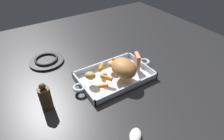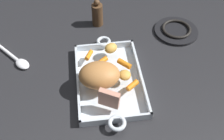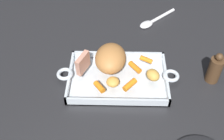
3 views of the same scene
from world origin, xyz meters
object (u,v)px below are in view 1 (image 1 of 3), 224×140
(baby_carrot_center_left, at_px, (103,86))
(roasting_dish, at_px, (115,76))
(baby_carrot_northwest, at_px, (101,67))
(baby_carrot_short, at_px, (117,60))
(potato_corner, at_px, (112,64))
(pork_roast, at_px, (124,68))
(potato_halved, at_px, (90,76))
(roast_slice_thick, at_px, (137,61))
(pepper_mill, at_px, (45,97))
(baby_carrot_long, at_px, (106,78))
(stove_burner_rear, at_px, (47,60))

(baby_carrot_center_left, bearing_deg, roasting_dish, -148.05)
(baby_carrot_northwest, bearing_deg, baby_carrot_short, -173.90)
(baby_carrot_short, distance_m, potato_corner, 0.05)
(pork_roast, bearing_deg, potato_halved, -21.45)
(potato_halved, bearing_deg, roast_slice_thick, 171.40)
(pork_roast, height_order, pepper_mill, pepper_mill)
(pork_roast, distance_m, potato_halved, 0.16)
(roast_slice_thick, bearing_deg, baby_carrot_northwest, -25.02)
(pepper_mill, bearing_deg, baby_carrot_long, 177.16)
(pepper_mill, bearing_deg, roast_slice_thick, 179.25)
(baby_carrot_long, relative_size, potato_halved, 1.08)
(baby_carrot_northwest, xyz_separation_m, potato_halved, (0.08, 0.04, 0.01))
(baby_carrot_long, height_order, potato_halved, potato_halved)
(pork_roast, distance_m, stove_burner_rear, 0.46)
(roasting_dish, relative_size, pepper_mill, 3.46)
(baby_carrot_long, height_order, stove_burner_rear, baby_carrot_long)
(baby_carrot_northwest, distance_m, baby_carrot_short, 0.10)
(roast_slice_thick, xyz_separation_m, baby_carrot_long, (0.19, 0.01, -0.02))
(roast_slice_thick, bearing_deg, baby_carrot_short, -54.80)
(baby_carrot_center_left, height_order, stove_burner_rear, baby_carrot_center_left)
(baby_carrot_northwest, xyz_separation_m, pepper_mill, (0.30, 0.07, 0.01))
(baby_carrot_short, bearing_deg, potato_corner, 23.01)
(roasting_dish, relative_size, baby_carrot_long, 7.81)
(roasting_dish, distance_m, baby_carrot_short, 0.10)
(baby_carrot_long, distance_m, pepper_mill, 0.28)
(baby_carrot_center_left, bearing_deg, stove_burner_rear, -70.66)
(potato_corner, xyz_separation_m, pepper_mill, (0.36, 0.06, 0.01))
(potato_halved, xyz_separation_m, pepper_mill, (0.22, 0.03, 0.00))
(baby_carrot_center_left, bearing_deg, potato_halved, -78.64)
(pork_roast, xyz_separation_m, baby_carrot_center_left, (0.13, 0.03, -0.03))
(baby_carrot_northwest, bearing_deg, pork_roast, 124.60)
(pork_roast, relative_size, stove_burner_rear, 0.75)
(pork_roast, xyz_separation_m, potato_halved, (0.15, -0.06, -0.02))
(baby_carrot_short, bearing_deg, baby_carrot_center_left, 39.47)
(pork_roast, height_order, roast_slice_thick, pork_roast)
(baby_carrot_short, xyz_separation_m, baby_carrot_long, (0.12, 0.10, -0.00))
(baby_carrot_short, relative_size, potato_corner, 1.05)
(roast_slice_thick, height_order, stove_burner_rear, roast_slice_thick)
(roasting_dish, bearing_deg, baby_carrot_short, -130.74)
(pork_roast, relative_size, baby_carrot_short, 3.00)
(baby_carrot_center_left, bearing_deg, pork_roast, -168.03)
(baby_carrot_short, bearing_deg, stove_burner_rear, -39.84)
(roast_slice_thick, xyz_separation_m, baby_carrot_center_left, (0.23, 0.05, -0.03))
(roasting_dish, distance_m, baby_carrot_northwest, 0.08)
(pork_roast, bearing_deg, pepper_mill, -4.23)
(roast_slice_thick, bearing_deg, pepper_mill, -0.75)
(baby_carrot_northwest, height_order, potato_corner, potato_corner)
(pork_roast, bearing_deg, roasting_dish, -54.46)
(roast_slice_thick, xyz_separation_m, potato_corner, (0.11, -0.07, -0.02))
(baby_carrot_northwest, bearing_deg, pepper_mill, 13.28)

